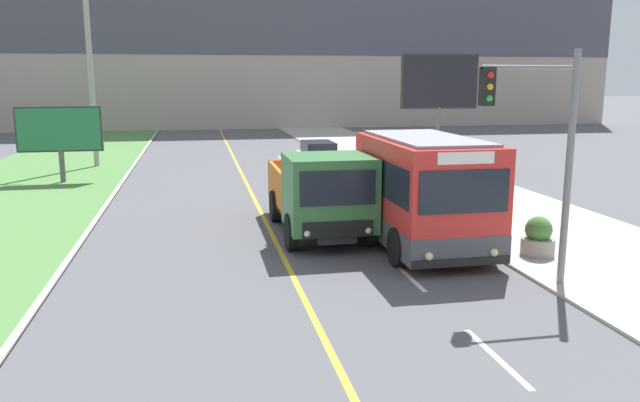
% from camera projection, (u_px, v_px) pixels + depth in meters
% --- Properties ---
extents(apartment_block_background, '(80.00, 8.04, 19.52)m').
position_uv_depth(apartment_block_background, '(215.00, 25.00, 60.24)').
color(apartment_block_background, '#A89E8E').
rests_on(apartment_block_background, ground_plane).
extents(city_bus, '(2.70, 5.43, 3.15)m').
position_uv_depth(city_bus, '(424.00, 193.00, 17.26)').
color(city_bus, red).
rests_on(city_bus, ground_plane).
extents(dump_truck, '(2.49, 6.36, 2.60)m').
position_uv_depth(dump_truck, '(323.00, 196.00, 18.35)').
color(dump_truck, black).
rests_on(dump_truck, ground_plane).
extents(car_distant, '(1.80, 4.30, 1.45)m').
position_uv_depth(car_distant, '(319.00, 156.00, 32.76)').
color(car_distant, silver).
rests_on(car_distant, ground_plane).
extents(utility_pole_far, '(1.80, 0.28, 12.17)m').
position_uv_depth(utility_pole_far, '(89.00, 51.00, 32.66)').
color(utility_pole_far, '#9E9E99').
rests_on(utility_pole_far, ground_plane).
extents(traffic_light_mast, '(2.28, 0.32, 5.34)m').
position_uv_depth(traffic_light_mast, '(543.00, 138.00, 13.60)').
color(traffic_light_mast, slate).
rests_on(traffic_light_mast, ground_plane).
extents(billboard_large, '(4.29, 0.24, 6.00)m').
position_uv_depth(billboard_large, '(440.00, 85.00, 33.24)').
color(billboard_large, '#59595B').
rests_on(billboard_large, ground_plane).
extents(billboard_small, '(3.72, 0.24, 3.47)m').
position_uv_depth(billboard_small, '(59.00, 131.00, 28.19)').
color(billboard_small, '#59595B').
rests_on(billboard_small, ground_plane).
extents(planter_round_near, '(0.88, 0.88, 1.05)m').
position_uv_depth(planter_round_near, '(538.00, 238.00, 16.52)').
color(planter_round_near, gray).
rests_on(planter_round_near, sidewalk_right).
extents(planter_round_second, '(0.89, 0.89, 1.02)m').
position_uv_depth(planter_round_second, '(456.00, 203.00, 21.35)').
color(planter_round_second, gray).
rests_on(planter_round_second, sidewalk_right).
extents(planter_round_third, '(0.86, 0.86, 0.99)m').
position_uv_depth(planter_round_third, '(411.00, 180.00, 26.23)').
color(planter_round_third, gray).
rests_on(planter_round_third, sidewalk_right).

